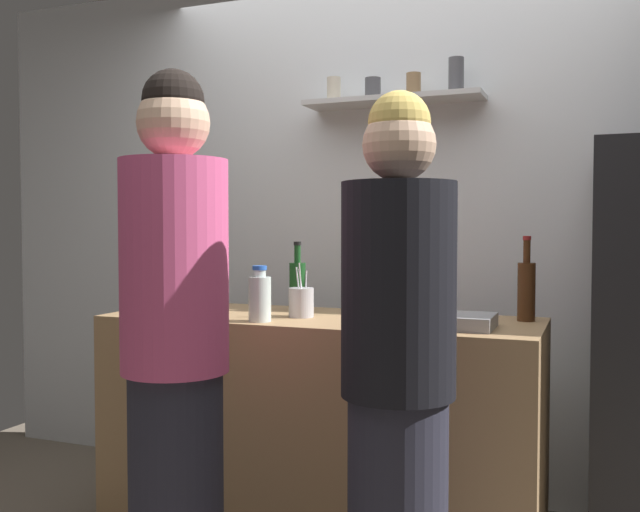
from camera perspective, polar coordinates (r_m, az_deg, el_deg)
back_wall_assembly at (r=3.51m, az=6.88°, el=2.36°), size 4.80×0.32×2.60m
counter at (r=3.00m, az=0.00°, el=-13.82°), size 1.77×0.64×0.93m
baking_pan at (r=2.64m, az=10.24°, el=-5.16°), size 0.34×0.24×0.05m
utensil_holder at (r=2.89m, az=-1.53°, el=-3.76°), size 0.10×0.10×0.22m
wine_bottle_dark_glass at (r=3.37m, az=-12.43°, el=-1.78°), size 0.08×0.08×0.33m
wine_bottle_pale_glass at (r=3.37m, az=-8.36°, el=-2.06°), size 0.07×0.07×0.30m
wine_bottle_green_glass at (r=3.09m, az=-1.83°, el=-2.32°), size 0.07×0.07×0.31m
wine_bottle_amber_glass at (r=2.87m, az=16.36°, el=-2.57°), size 0.07×0.07×0.33m
water_bottle_plastic at (r=2.76m, az=-4.90°, el=-3.33°), size 0.09×0.09×0.22m
person_blonde at (r=2.14m, az=6.33°, el=-10.04°), size 0.34×0.34×1.70m
person_pink_top at (r=2.29m, az=-11.63°, el=-7.81°), size 0.34×0.34×1.79m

